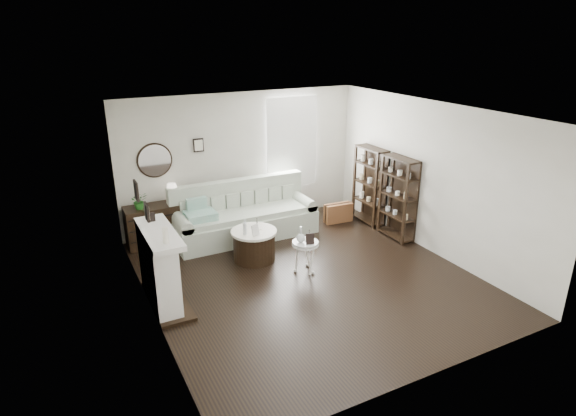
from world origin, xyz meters
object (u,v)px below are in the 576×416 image
dresser (157,225)px  drum_table (254,245)px  sofa (244,218)px  pedestal_table (305,244)px

dresser → drum_table: (1.35, -1.47, -0.10)m
sofa → drum_table: (-0.25, -1.09, -0.07)m
drum_table → dresser: bearing=132.5°
dresser → sofa: bearing=-13.6°
sofa → pedestal_table: sofa is taller
drum_table → sofa: bearing=77.1°
dresser → pedestal_table: (1.93, -2.26, 0.11)m
dresser → drum_table: 2.00m
dresser → pedestal_table: dresser is taller
sofa → drum_table: size_ratio=3.46×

